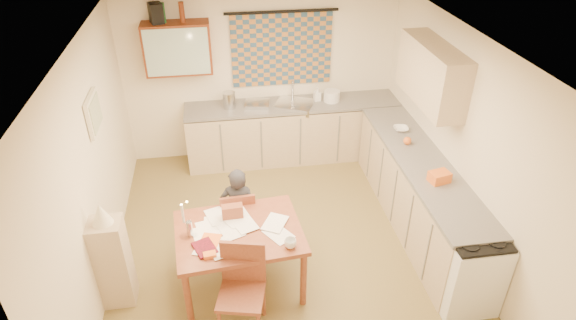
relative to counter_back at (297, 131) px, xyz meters
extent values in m
cube|color=brown|center=(-0.49, -1.95, -0.46)|extent=(4.00, 4.50, 0.02)
cube|color=white|center=(-0.49, -1.95, 2.06)|extent=(4.00, 4.50, 0.02)
cube|color=#F0E1C3|center=(-0.49, 0.31, 0.80)|extent=(4.00, 0.02, 2.50)
cube|color=#F0E1C3|center=(-2.50, -1.95, 0.80)|extent=(0.02, 4.50, 2.50)
cube|color=#F0E1C3|center=(1.52, -1.95, 0.80)|extent=(0.02, 4.50, 2.50)
cube|color=navy|center=(-0.19, 0.27, 1.20)|extent=(1.45, 0.03, 1.05)
cylinder|color=black|center=(-0.19, 0.25, 1.75)|extent=(1.60, 0.04, 0.04)
cube|color=#58210D|center=(-1.64, 0.13, 1.35)|extent=(0.90, 0.34, 0.70)
cube|color=#99B2A5|center=(-1.64, -0.04, 1.35)|extent=(0.84, 0.02, 0.64)
cube|color=tan|center=(1.34, -1.40, 1.40)|extent=(0.34, 1.30, 0.70)
cube|color=beige|center=(-2.46, -1.55, 1.25)|extent=(0.04, 0.50, 0.40)
cube|color=beige|center=(-2.43, -1.55, 1.25)|extent=(0.01, 0.42, 0.32)
cube|color=tan|center=(0.00, 0.00, -0.02)|extent=(3.30, 0.60, 0.86)
cube|color=#5E5C59|center=(0.00, 0.00, 0.45)|extent=(3.30, 0.62, 0.04)
cube|color=tan|center=(1.21, -1.81, -0.02)|extent=(0.60, 2.95, 0.86)
cube|color=#5E5C59|center=(1.21, -1.81, 0.45)|extent=(0.62, 2.95, 0.04)
cube|color=white|center=(1.21, -3.14, -0.02)|extent=(0.58, 0.58, 0.87)
cube|color=black|center=(1.21, -3.14, 0.43)|extent=(0.55, 0.55, 0.03)
cube|color=silver|center=(-0.04, 0.00, 0.43)|extent=(0.69, 0.64, 0.10)
cylinder|color=silver|center=(-0.04, 0.18, 0.61)|extent=(0.03, 0.03, 0.28)
cube|color=silver|center=(-0.59, 0.00, 0.50)|extent=(0.40, 0.36, 0.06)
cylinder|color=silver|center=(-0.99, 0.00, 0.59)|extent=(0.19, 0.19, 0.24)
cylinder|color=white|center=(0.52, 0.00, 0.55)|extent=(0.32, 0.32, 0.16)
imported|color=white|center=(0.31, 0.05, 0.57)|extent=(0.12, 0.12, 0.21)
imported|color=white|center=(1.21, -1.05, 0.49)|extent=(0.25, 0.25, 0.05)
cube|color=orange|center=(1.21, -2.25, 0.53)|extent=(0.25, 0.20, 0.12)
sphere|color=orange|center=(1.16, -1.41, 0.52)|extent=(0.10, 0.10, 0.10)
cube|color=black|center=(-1.86, 0.13, 1.83)|extent=(0.21, 0.24, 0.26)
cylinder|color=#195926|center=(-1.77, 0.13, 1.83)|extent=(0.07, 0.07, 0.26)
cylinder|color=#58210D|center=(-1.53, 0.13, 1.83)|extent=(0.08, 0.08, 0.26)
cube|color=brown|center=(-1.05, -2.55, 0.27)|extent=(1.35, 1.07, 0.05)
cube|color=brown|center=(-1.04, -1.94, -0.04)|extent=(0.41, 0.41, 0.04)
cube|color=brown|center=(-1.03, -2.12, 0.20)|extent=(0.39, 0.06, 0.43)
cube|color=brown|center=(-1.08, -3.16, 0.01)|extent=(0.52, 0.52, 0.04)
cube|color=brown|center=(-1.03, -2.97, 0.26)|extent=(0.43, 0.14, 0.47)
imported|color=black|center=(-1.01, -1.99, 0.11)|extent=(0.52, 0.43, 1.13)
cube|color=tan|center=(-2.33, -2.57, 0.06)|extent=(0.32, 0.30, 1.02)
cone|color=beige|center=(-2.33, -2.57, 0.68)|extent=(0.20, 0.20, 0.22)
cube|color=brown|center=(-1.09, -2.33, 0.38)|extent=(0.22, 0.11, 0.16)
imported|color=white|center=(-0.56, -2.87, 0.35)|extent=(0.19, 0.19, 0.09)
imported|color=maroon|center=(-1.48, -2.81, 0.31)|extent=(0.37, 0.39, 0.02)
imported|color=orange|center=(-1.44, -2.67, 0.31)|extent=(0.34, 0.37, 0.02)
cube|color=orange|center=(-1.34, -2.89, 0.32)|extent=(0.13, 0.10, 0.04)
cube|color=black|center=(-0.90, -2.83, 0.31)|extent=(0.14, 0.07, 0.02)
cylinder|color=silver|center=(-1.53, -2.56, 0.39)|extent=(0.07, 0.07, 0.18)
cylinder|color=white|center=(-1.58, -2.56, 0.59)|extent=(0.03, 0.03, 0.22)
sphere|color=#FFCC66|center=(-1.52, -2.54, 0.71)|extent=(0.02, 0.02, 0.02)
cube|color=white|center=(-1.36, -2.48, 0.30)|extent=(0.27, 0.34, 0.00)
cube|color=white|center=(-1.29, -2.43, 0.30)|extent=(0.22, 0.30, 0.00)
cube|color=white|center=(-1.40, -2.58, 0.30)|extent=(0.26, 0.33, 0.00)
cube|color=white|center=(-0.65, -2.67, 0.30)|extent=(0.34, 0.36, 0.00)
cube|color=white|center=(-1.13, -2.54, 0.31)|extent=(0.30, 0.35, 0.00)
cube|color=white|center=(-1.36, -2.74, 0.31)|extent=(0.31, 0.35, 0.00)
cube|color=white|center=(-1.26, -2.29, 0.31)|extent=(0.29, 0.35, 0.00)
cube|color=white|center=(-1.24, -2.80, 0.31)|extent=(0.29, 0.35, 0.00)
cube|color=white|center=(-1.02, -2.35, 0.31)|extent=(0.29, 0.35, 0.00)
cube|color=white|center=(-1.10, -2.35, 0.31)|extent=(0.34, 0.36, 0.00)
cube|color=white|center=(-0.98, -2.47, 0.31)|extent=(0.30, 0.35, 0.00)
cube|color=white|center=(-0.66, -2.50, 0.32)|extent=(0.33, 0.36, 0.00)
camera|label=1|loc=(-1.13, -6.37, 3.51)|focal=30.00mm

